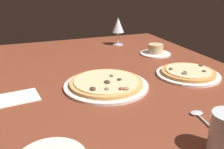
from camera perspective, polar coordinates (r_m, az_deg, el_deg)
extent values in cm
cube|color=brown|center=(105.67, 1.20, -1.55)|extent=(150.00, 110.00, 4.00)
cylinder|color=silver|center=(95.35, -1.33, -2.49)|extent=(32.07, 32.07, 1.00)
cylinder|color=tan|center=(94.92, -1.33, -1.89)|extent=(27.74, 27.74, 1.20)
cylinder|color=beige|center=(94.61, -1.34, -1.44)|extent=(24.53, 24.53, 0.40)
ellipsoid|color=#4C3828|center=(86.88, -4.35, -3.19)|extent=(2.76, 2.11, 0.78)
ellipsoid|color=#937556|center=(86.77, -1.16, -3.21)|extent=(2.07, 1.49, 0.65)
ellipsoid|color=#937556|center=(86.94, 3.24, -3.15)|extent=(2.27, 2.22, 0.76)
ellipsoid|color=brown|center=(98.43, -0.06, -0.23)|extent=(2.12, 1.55, 0.52)
ellipsoid|color=#AD4733|center=(86.69, 2.12, -3.19)|extent=(1.72, 1.51, 0.79)
ellipsoid|color=#4C3828|center=(92.20, -1.06, -1.65)|extent=(2.98, 2.12, 0.79)
ellipsoid|color=#4C3828|center=(94.74, 1.70, -1.07)|extent=(1.86, 1.73, 0.64)
cylinder|color=white|center=(110.81, 16.84, 0.00)|extent=(26.41, 26.41, 1.00)
cylinder|color=#C68C47|center=(110.44, 16.90, 0.53)|extent=(22.44, 22.44, 1.20)
cylinder|color=beige|center=(110.18, 16.95, 0.92)|extent=(18.91, 18.91, 0.40)
ellipsoid|color=#4C3828|center=(116.72, 19.52, 1.96)|extent=(2.14, 1.54, 0.49)
ellipsoid|color=#4C3828|center=(110.18, 20.18, 0.76)|extent=(1.97, 1.70, 0.42)
ellipsoid|color=#4C3828|center=(106.48, 16.27, 0.57)|extent=(1.69, 1.34, 0.53)
ellipsoid|color=brown|center=(105.04, 16.14, 0.29)|extent=(2.46, 2.35, 0.49)
ellipsoid|color=brown|center=(108.55, 13.25, 1.32)|extent=(1.87, 1.62, 0.80)
cylinder|color=white|center=(138.32, 9.81, 4.69)|extent=(16.29, 16.29, 0.80)
cylinder|color=#D1B784|center=(137.57, 9.88, 5.81)|extent=(8.04, 8.04, 4.83)
cylinder|color=silver|center=(156.65, 1.35, 6.83)|extent=(6.38, 6.38, 0.40)
cylinder|color=silver|center=(155.74, 1.36, 8.23)|extent=(0.80, 0.80, 7.48)
cone|color=silver|center=(154.15, 1.39, 11.18)|extent=(7.20, 7.20, 8.79)
cone|color=#5B0F19|center=(154.69, 1.38, 10.09)|extent=(2.05, 2.05, 2.77)
cylinder|color=silver|center=(65.75, 24.18, -13.95)|extent=(7.05, 7.05, 5.64)
cube|color=white|center=(92.37, -21.74, -5.14)|extent=(13.03, 18.69, 0.30)
ellipsoid|color=silver|center=(80.80, 18.62, -8.26)|extent=(3.42, 4.40, 1.00)
cylinder|color=silver|center=(77.71, 20.15, -9.82)|extent=(8.61, 2.10, 0.70)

